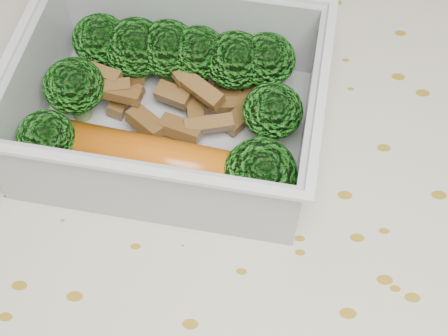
{
  "coord_description": "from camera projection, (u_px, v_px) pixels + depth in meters",
  "views": [
    {
      "loc": [
        0.02,
        -0.2,
        1.09
      ],
      "look_at": [
        0.01,
        -0.01,
        0.78
      ],
      "focal_mm": 50.0,
      "sensor_mm": 36.0,
      "label": 1
    }
  ],
  "objects": [
    {
      "name": "dining_table",
      "position": [
        217.0,
        241.0,
        0.47
      ],
      "size": [
        1.4,
        0.9,
        0.75
      ],
      "color": "brown",
      "rests_on": "ground"
    },
    {
      "name": "tablecloth",
      "position": [
        216.0,
        209.0,
        0.42
      ],
      "size": [
        1.46,
        0.96,
        0.19
      ],
      "color": "beige",
      "rests_on": "dining_table"
    },
    {
      "name": "lunch_container",
      "position": [
        170.0,
        111.0,
        0.39
      ],
      "size": [
        0.2,
        0.17,
        0.07
      ],
      "color": "silver",
      "rests_on": "tablecloth"
    },
    {
      "name": "broccoli_florets",
      "position": [
        179.0,
        80.0,
        0.39
      ],
      "size": [
        0.17,
        0.13,
        0.05
      ],
      "color": "#608C3F",
      "rests_on": "lunch_container"
    },
    {
      "name": "meat_pile",
      "position": [
        169.0,
        97.0,
        0.4
      ],
      "size": [
        0.11,
        0.08,
        0.03
      ],
      "color": "brown",
      "rests_on": "lunch_container"
    },
    {
      "name": "sausage",
      "position": [
        162.0,
        163.0,
        0.37
      ],
      "size": [
        0.16,
        0.05,
        0.03
      ],
      "color": "#BB560E",
      "rests_on": "lunch_container"
    }
  ]
}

